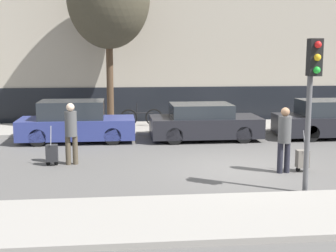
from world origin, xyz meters
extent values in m
plane|color=#565451|center=(0.00, 0.00, 0.00)|extent=(80.00, 80.00, 0.00)
cube|color=gray|center=(0.00, -3.75, 0.06)|extent=(28.00, 2.50, 0.12)
cube|color=gray|center=(0.00, 7.00, 0.06)|extent=(28.00, 3.00, 0.12)
cube|color=#A89E8C|center=(0.00, 10.74, 5.49)|extent=(28.00, 3.08, 10.99)
cube|color=black|center=(0.00, 9.18, 0.80)|extent=(27.44, 0.06, 1.60)
cube|color=navy|center=(-4.84, 4.59, 0.49)|extent=(4.09, 1.71, 0.70)
cube|color=#23282D|center=(-5.00, 4.59, 1.16)|extent=(2.25, 1.50, 0.63)
cylinder|color=black|center=(-3.57, 3.83, 0.30)|extent=(0.60, 0.18, 0.60)
cylinder|color=black|center=(-3.57, 5.36, 0.30)|extent=(0.60, 0.18, 0.60)
cylinder|color=black|center=(-6.10, 3.83, 0.30)|extent=(0.60, 0.18, 0.60)
cylinder|color=black|center=(-6.10, 5.36, 0.30)|extent=(0.60, 0.18, 0.60)
cube|color=black|center=(-0.21, 4.51, 0.49)|extent=(3.97, 1.88, 0.70)
cube|color=#23282D|center=(-0.36, 4.51, 1.08)|extent=(2.18, 1.66, 0.48)
cylinder|color=black|center=(1.03, 3.66, 0.30)|extent=(0.60, 0.18, 0.60)
cylinder|color=black|center=(1.03, 5.36, 0.30)|extent=(0.60, 0.18, 0.60)
cylinder|color=black|center=(-1.44, 3.66, 0.30)|extent=(0.60, 0.18, 0.60)
cylinder|color=black|center=(-1.44, 5.36, 0.30)|extent=(0.60, 0.18, 0.60)
cube|color=#23282D|center=(4.73, 4.49, 1.13)|extent=(2.56, 1.66, 0.57)
cylinder|color=black|center=(3.47, 3.64, 0.30)|extent=(0.60, 0.18, 0.60)
cylinder|color=black|center=(3.47, 5.34, 0.30)|extent=(0.60, 0.18, 0.60)
cylinder|color=#4C4233|center=(-4.79, 1.06, 0.41)|extent=(0.15, 0.15, 0.82)
cylinder|color=#4C4233|center=(-4.60, 1.08, 0.41)|extent=(0.15, 0.15, 0.82)
cylinder|color=#4C4C4C|center=(-4.69, 1.07, 1.17)|extent=(0.34, 0.34, 0.71)
sphere|color=beige|center=(-4.69, 1.07, 1.64)|extent=(0.23, 0.23, 0.23)
cube|color=#262628|center=(-5.24, 1.00, 0.36)|extent=(0.32, 0.24, 0.48)
cylinder|color=black|center=(-5.35, 1.00, 0.06)|extent=(0.12, 0.03, 0.12)
cylinder|color=black|center=(-5.13, 1.00, 0.06)|extent=(0.12, 0.03, 0.12)
cylinder|color=gray|center=(-5.24, 0.93, 0.87)|extent=(0.02, 0.19, 0.53)
cylinder|color=#23232D|center=(1.08, -0.47, 0.41)|extent=(0.15, 0.15, 0.81)
cylinder|color=#23232D|center=(0.88, -0.49, 0.41)|extent=(0.15, 0.15, 0.81)
cylinder|color=#4C4C4C|center=(0.98, -0.48, 1.17)|extent=(0.34, 0.34, 0.71)
sphere|color=#936B4C|center=(0.98, -0.48, 1.63)|extent=(0.23, 0.23, 0.23)
cube|color=slate|center=(1.53, -0.42, 0.35)|extent=(0.32, 0.24, 0.46)
cylinder|color=black|center=(1.41, -0.42, 0.06)|extent=(0.12, 0.03, 0.12)
cylinder|color=black|center=(1.64, -0.42, 0.06)|extent=(0.12, 0.03, 0.12)
cylinder|color=gray|center=(1.53, -0.49, 0.86)|extent=(0.02, 0.19, 0.53)
cylinder|color=#515154|center=(0.86, -2.25, 1.73)|extent=(0.12, 0.12, 3.46)
cube|color=black|center=(0.86, -2.43, 3.06)|extent=(0.28, 0.24, 0.80)
sphere|color=red|center=(0.86, -2.58, 3.33)|extent=(0.15, 0.15, 0.15)
sphere|color=gold|center=(0.86, -2.58, 3.06)|extent=(0.15, 0.15, 0.15)
sphere|color=green|center=(0.86, -2.58, 2.79)|extent=(0.15, 0.15, 0.15)
torus|color=black|center=(-1.88, 7.17, 0.48)|extent=(0.72, 0.06, 0.72)
torus|color=black|center=(-2.93, 7.17, 0.48)|extent=(0.72, 0.06, 0.72)
cylinder|color=black|center=(-2.40, 7.17, 0.68)|extent=(1.00, 0.05, 0.05)
cylinder|color=black|center=(-2.59, 7.17, 0.88)|extent=(0.04, 0.04, 0.40)
cylinder|color=#4C3826|center=(-3.68, 7.13, 1.97)|extent=(0.28, 0.28, 3.69)
camera|label=1|loc=(-3.34, -12.17, 3.16)|focal=50.00mm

